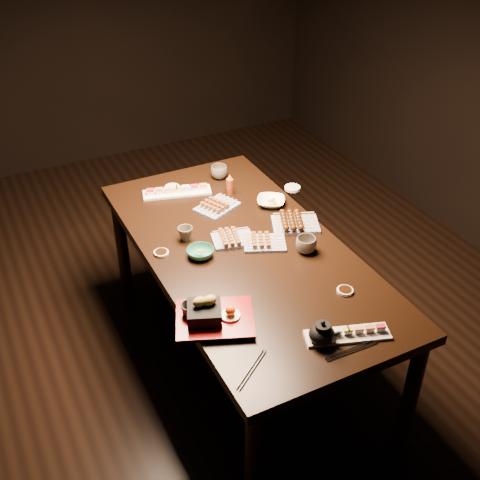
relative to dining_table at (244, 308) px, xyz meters
The scene contains 23 objects.
ground 0.48m from the dining_table, 96.47° to the left, with size 5.00×5.00×0.00m, color black.
dining_table is the anchor object (origin of this frame).
sushi_platter_near 0.83m from the dining_table, 82.94° to the right, with size 0.34×0.09×0.04m, color white, non-canonical shape.
sushi_platter_far 0.76m from the dining_table, 98.16° to the left, with size 0.37×0.10×0.05m, color white, non-canonical shape.
yakitori_plate_center 0.41m from the dining_table, 102.64° to the left, with size 0.20×0.14×0.05m, color #828EB6, non-canonical shape.
yakitori_plate_right 0.41m from the dining_table, ahead, with size 0.20×0.15×0.05m, color #828EB6, non-canonical shape.
yakitori_plate_left 0.57m from the dining_table, 84.26° to the left, with size 0.21×0.16×0.05m, color #828EB6, non-canonical shape.
tsukune_plate 0.52m from the dining_table, 11.44° to the left, with size 0.23×0.17×0.06m, color #828EB6, non-canonical shape.
edamame_bowl_green 0.45m from the dining_table, 169.74° to the left, with size 0.13×0.13×0.04m, color #287C63.
edamame_bowl_cream 0.59m from the dining_table, 43.99° to the left, with size 0.15×0.15×0.04m, color #F8EECB.
tempura_tray 0.69m from the dining_table, 130.25° to the right, with size 0.32×0.25×0.12m, color black, non-canonical shape.
teacup_near_left 0.68m from the dining_table, 141.46° to the right, with size 0.08×0.08×0.07m, color brown.
teacup_mid_right 0.51m from the dining_table, 31.52° to the right, with size 0.10×0.10×0.08m, color brown.
teacup_far_left 0.51m from the dining_table, 138.13° to the left, with size 0.07×0.07×0.07m, color brown.
teacup_far_right 0.84m from the dining_table, 74.58° to the left, with size 0.10×0.10×0.08m, color brown.
teapot 0.82m from the dining_table, 91.72° to the right, with size 0.12×0.12×0.10m, color black, non-canonical shape.
condiment_bottle 0.69m from the dining_table, 71.64° to the left, with size 0.04×0.04×0.12m, color maroon.
sauce_dish_west 0.55m from the dining_table, 159.56° to the left, with size 0.07×0.07×0.01m, color white.
sauce_dish_east 0.75m from the dining_table, 38.15° to the left, with size 0.09×0.09×0.02m, color white.
sauce_dish_se 0.67m from the dining_table, 63.72° to the right, with size 0.07×0.07×0.01m, color white.
sauce_dish_nw 0.81m from the dining_table, 97.76° to the left, with size 0.08×0.08×0.01m, color white.
chopsticks_near 0.87m from the dining_table, 115.21° to the right, with size 0.22×0.02×0.01m, color black, non-canonical shape.
chopsticks_se 0.89m from the dining_table, 86.06° to the right, with size 0.23×0.02×0.01m, color black, non-canonical shape.
Camera 1 is at (-1.05, -2.40, 2.41)m, focal length 45.00 mm.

